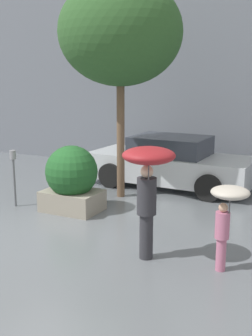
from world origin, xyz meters
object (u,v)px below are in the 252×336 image
Objects in this scene: street_tree at (120,33)px; parking_meter at (13,166)px; person_child at (227,208)px; parked_car_near at (170,163)px; planter_box at (72,179)px; person_adult at (148,176)px.

street_tree reaches higher than parking_meter.
parking_meter is (-5.08, 1.15, -0.08)m from person_child.
street_tree reaches higher than parked_car_near.
street_tree reaches higher than person_child.
planter_box is 0.78× the size of person_adult.
person_adult is 4.85m from parked_car_near.
planter_box is at bearing -106.40° from street_tree.
parked_car_near is (-2.56, 4.43, -0.38)m from person_child.
person_adult is 0.37× the size of street_tree.
person_adult reaches higher than planter_box.
parking_meter is at bearing 144.20° from parked_car_near.
person_child is at bearing -21.45° from planter_box.
planter_box is at bearing -157.16° from person_adult.
street_tree is at bearing 155.21° from parked_car_near.
parking_meter is (-3.87, 1.31, -0.48)m from person_adult.
person_child is 5.21m from parking_meter.
street_tree is at bearing 179.46° from person_adult.
planter_box reaches higher than parked_car_near.
street_tree is (-0.73, -1.48, 3.25)m from parked_car_near.
parked_car_near reaches higher than parking_meter.
person_child is at bearing -41.87° from street_tree.
parked_car_near is 3.38× the size of parking_meter.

